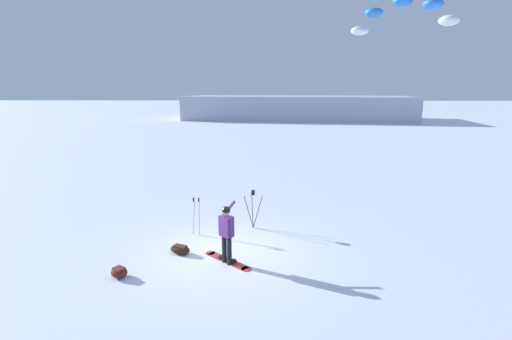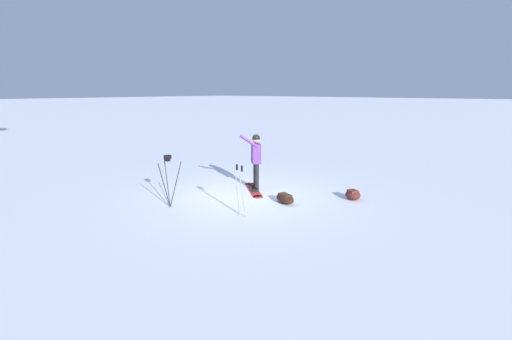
{
  "view_description": "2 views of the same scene",
  "coord_description": "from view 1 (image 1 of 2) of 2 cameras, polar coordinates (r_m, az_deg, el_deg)",
  "views": [
    {
      "loc": [
        1.43,
        -10.72,
        5.05
      ],
      "look_at": [
        0.94,
        1.61,
        2.31
      ],
      "focal_mm": 25.78,
      "sensor_mm": 36.0,
      "label": 1
    },
    {
      "loc": [
        -6.89,
        7.73,
        3.09
      ],
      "look_at": [
        -0.57,
        0.15,
        0.89
      ],
      "focal_mm": 25.2,
      "sensor_mm": 36.0,
      "label": 2
    }
  ],
  "objects": [
    {
      "name": "snowboarder",
      "position": [
        10.8,
        -4.58,
        -9.03
      ],
      "size": [
        0.48,
        0.78,
        1.79
      ],
      "color": "black",
      "rests_on": "ground_plane"
    },
    {
      "name": "gear_bag_small",
      "position": [
        11.97,
        -11.69,
        -11.95
      ],
      "size": [
        0.77,
        0.59,
        0.26
      ],
      "color": "black",
      "rests_on": "ground_plane"
    },
    {
      "name": "snowboard",
      "position": [
        11.35,
        -4.44,
        -13.79
      ],
      "size": [
        1.49,
        1.29,
        0.1
      ],
      "color": "#B23333",
      "rests_on": "ground_plane"
    },
    {
      "name": "ski_poles",
      "position": [
        13.15,
        -9.22,
        -6.21
      ],
      "size": [
        0.27,
        0.23,
        1.32
      ],
      "color": "gray",
      "rests_on": "ground_plane"
    },
    {
      "name": "traction_kite",
      "position": [
        19.99,
        21.67,
        21.54
      ],
      "size": [
        4.54,
        4.14,
        1.52
      ],
      "color": "white"
    },
    {
      "name": "camera_tripod",
      "position": [
        13.46,
        -0.46,
        -4.9
      ],
      "size": [
        0.69,
        0.57,
        1.43
      ],
      "color": "#262628",
      "rests_on": "ground_plane"
    },
    {
      "name": "ground_plane",
      "position": [
        11.94,
        -4.94,
        -12.54
      ],
      "size": [
        300.0,
        300.0,
        0.0
      ],
      "primitive_type": "plane",
      "color": "white"
    },
    {
      "name": "gear_bag_large",
      "position": [
        11.06,
        -20.47,
        -14.61
      ],
      "size": [
        0.63,
        0.6,
        0.28
      ],
      "color": "#4C1E19",
      "rests_on": "ground_plane"
    },
    {
      "name": "distant_ridge",
      "position": [
        62.87,
        6.41,
        9.59
      ],
      "size": [
        37.52,
        17.41,
        3.81
      ],
      "color": "#A7B0C4",
      "rests_on": "ground_plane"
    }
  ]
}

